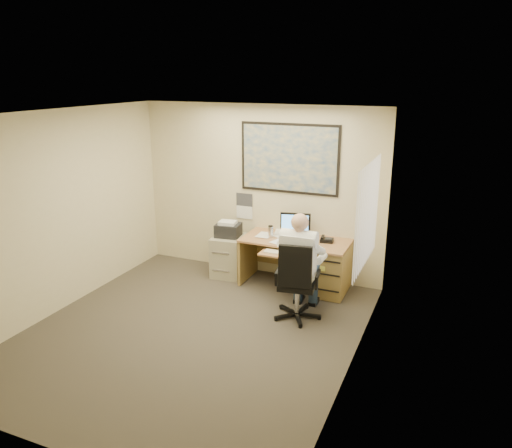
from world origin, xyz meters
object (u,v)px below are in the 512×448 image
at_px(office_chair, 295,296).
at_px(person, 299,266).
at_px(desk, 317,262).
at_px(filing_cabinet, 229,252).

xyz_separation_m(office_chair, person, (0.01, 0.08, 0.40)).
xyz_separation_m(desk, filing_cabinet, (-1.47, 0.01, -0.05)).
distance_m(desk, office_chair, 1.03).
relative_size(office_chair, person, 0.76).
bearing_deg(office_chair, filing_cabinet, 136.27).
height_order(desk, office_chair, desk).
relative_size(filing_cabinet, office_chair, 0.83).
bearing_deg(filing_cabinet, desk, -7.05).
height_order(filing_cabinet, office_chair, office_chair).
bearing_deg(office_chair, person, 75.57).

